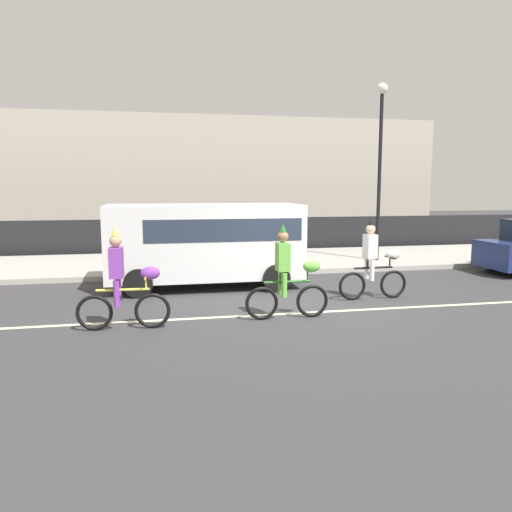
{
  "coord_description": "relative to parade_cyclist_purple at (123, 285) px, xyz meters",
  "views": [
    {
      "loc": [
        -3.09,
        -10.33,
        2.63
      ],
      "look_at": [
        -0.73,
        1.2,
        1.0
      ],
      "focal_mm": 35.0,
      "sensor_mm": 36.0,
      "label": 1
    }
  ],
  "objects": [
    {
      "name": "ground_plane",
      "position": [
        3.68,
        1.0,
        -0.84
      ],
      "size": [
        80.0,
        80.0,
        0.0
      ],
      "primitive_type": "plane",
      "color": "#38383A"
    },
    {
      "name": "road_centre_line",
      "position": [
        3.68,
        0.5,
        -0.84
      ],
      "size": [
        36.0,
        0.14,
        0.01
      ],
      "primitive_type": "cube",
      "color": "beige",
      "rests_on": "ground"
    },
    {
      "name": "fence_line",
      "position": [
        3.68,
        10.4,
        -0.14
      ],
      "size": [
        40.0,
        0.08,
        1.4
      ],
      "primitive_type": "cube",
      "color": "black",
      "rests_on": "ground"
    },
    {
      "name": "sidewalk_curb",
      "position": [
        3.68,
        7.5,
        -0.77
      ],
      "size": [
        60.0,
        5.0,
        0.15
      ],
      "primitive_type": "cube",
      "color": "#ADAAA3",
      "rests_on": "ground"
    },
    {
      "name": "pedestrian_onlooker",
      "position": [
        3.39,
        6.42,
        0.17
      ],
      "size": [
        0.32,
        0.2,
        1.62
      ],
      "color": "#33333D",
      "rests_on": "sidewalk_curb"
    },
    {
      "name": "street_lamp_post",
      "position": [
        8.04,
        6.42,
        3.15
      ],
      "size": [
        0.36,
        0.36,
        5.86
      ],
      "color": "black",
      "rests_on": "sidewalk_curb"
    },
    {
      "name": "building_backdrop",
      "position": [
        1.05,
        19.0,
        2.19
      ],
      "size": [
        28.0,
        8.0,
        6.07
      ],
      "primitive_type": "cube",
      "color": "#B2A899",
      "rests_on": "ground"
    },
    {
      "name": "parked_van_white",
      "position": [
        1.94,
        3.7,
        0.44
      ],
      "size": [
        5.0,
        2.22,
        2.18
      ],
      "color": "white",
      "rests_on": "ground"
    },
    {
      "name": "parade_cyclist_purple",
      "position": [
        0.0,
        0.0,
        0.0
      ],
      "size": [
        1.72,
        0.5,
        1.92
      ],
      "color": "black",
      "rests_on": "ground"
    },
    {
      "name": "parade_cyclist_zebra",
      "position": [
        5.62,
        1.45,
        0.0
      ],
      "size": [
        1.72,
        0.5,
        1.92
      ],
      "color": "black",
      "rests_on": "ground"
    },
    {
      "name": "parade_cyclist_lime",
      "position": [
        3.18,
        0.15,
        0.0
      ],
      "size": [
        1.72,
        0.5,
        1.92
      ],
      "color": "black",
      "rests_on": "ground"
    }
  ]
}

